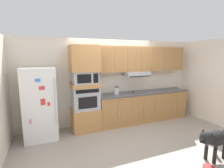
% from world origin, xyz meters
% --- Properties ---
extents(ground_plane, '(9.60, 9.60, 0.00)m').
position_xyz_m(ground_plane, '(0.00, 0.00, 0.00)').
color(ground_plane, '#9E9389').
extents(back_kitchen_wall, '(6.20, 0.12, 2.50)m').
position_xyz_m(back_kitchen_wall, '(0.00, 1.11, 1.25)').
color(back_kitchen_wall, silver).
rests_on(back_kitchen_wall, ground).
extents(side_panel_right, '(0.12, 7.10, 2.50)m').
position_xyz_m(side_panel_right, '(2.80, 0.00, 1.25)').
color(side_panel_right, white).
rests_on(side_panel_right, ground).
extents(refrigerator, '(0.76, 0.73, 1.76)m').
position_xyz_m(refrigerator, '(-2.06, 0.68, 0.88)').
color(refrigerator, white).
rests_on(refrigerator, ground).
extents(oven_base_cabinet, '(0.74, 0.62, 0.60)m').
position_xyz_m(oven_base_cabinet, '(-0.92, 0.75, 0.30)').
color(oven_base_cabinet, '#B77F47').
rests_on(oven_base_cabinet, ground).
extents(built_in_oven, '(0.70, 0.62, 0.60)m').
position_xyz_m(built_in_oven, '(-0.92, 0.75, 0.90)').
color(built_in_oven, '#A8AAAF').
rests_on(built_in_oven, oven_base_cabinet).
extents(appliance_mid_shelf, '(0.74, 0.62, 0.10)m').
position_xyz_m(appliance_mid_shelf, '(-0.92, 0.75, 1.25)').
color(appliance_mid_shelf, '#B77F47').
rests_on(appliance_mid_shelf, built_in_oven).
extents(microwave, '(0.64, 0.54, 0.32)m').
position_xyz_m(microwave, '(-0.92, 0.75, 1.46)').
color(microwave, '#A8AAAF').
rests_on(microwave, appliance_mid_shelf).
extents(appliance_upper_cabinet, '(0.74, 0.62, 0.68)m').
position_xyz_m(appliance_upper_cabinet, '(-0.92, 0.75, 1.96)').
color(appliance_upper_cabinet, '#B77F47').
rests_on(appliance_upper_cabinet, microwave).
extents(lower_cabinet_run, '(2.94, 0.63, 0.88)m').
position_xyz_m(lower_cabinet_run, '(0.92, 0.75, 0.44)').
color(lower_cabinet_run, '#B77F47').
rests_on(lower_cabinet_run, ground).
extents(countertop_slab, '(2.98, 0.64, 0.04)m').
position_xyz_m(countertop_slab, '(0.92, 0.75, 0.90)').
color(countertop_slab, '#4C4C51').
rests_on(countertop_slab, lower_cabinet_run).
extents(backsplash_panel, '(2.98, 0.02, 0.50)m').
position_xyz_m(backsplash_panel, '(0.92, 1.04, 1.17)').
color(backsplash_panel, white).
rests_on(backsplash_panel, countertop_slab).
extents(upper_cabinet_with_hood, '(2.94, 0.48, 0.88)m').
position_xyz_m(upper_cabinet_with_hood, '(0.90, 0.87, 1.90)').
color(upper_cabinet_with_hood, '#B77F47').
rests_on(upper_cabinet_with_hood, backsplash_panel).
extents(screwdriver, '(0.14, 0.13, 0.03)m').
position_xyz_m(screwdriver, '(0.57, 0.74, 0.93)').
color(screwdriver, red).
rests_on(screwdriver, countertop_slab).
extents(electric_kettle, '(0.17, 0.17, 0.24)m').
position_xyz_m(electric_kettle, '(-0.03, 0.70, 1.03)').
color(electric_kettle, '#A8AAAF').
rests_on(electric_kettle, countertop_slab).
extents(dog, '(0.95, 0.37, 0.67)m').
position_xyz_m(dog, '(1.05, -1.58, 0.44)').
color(dog, black).
rests_on(dog, ground).
extents(dog_food_bowl, '(0.20, 0.20, 0.06)m').
position_xyz_m(dog_food_bowl, '(0.73, -1.76, 0.03)').
color(dog_food_bowl, red).
rests_on(dog_food_bowl, ground).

